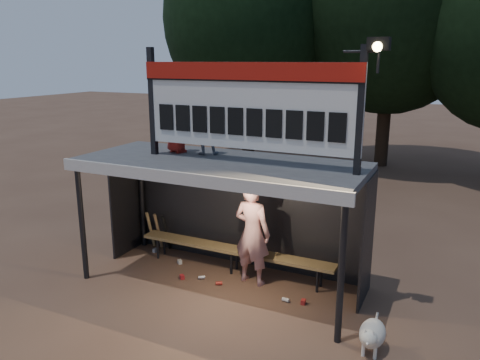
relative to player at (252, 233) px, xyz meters
name	(u,v)px	position (x,y,z in m)	size (l,w,h in m)	color
ground	(221,283)	(-0.50, -0.29, -0.97)	(80.00, 80.00, 0.00)	#4F3527
player	(252,233)	(0.00, 0.00, 0.00)	(0.71, 0.46, 1.94)	silver
child_a	(205,127)	(-0.99, 0.09, 1.84)	(0.48, 0.37, 0.99)	gray
child_b	(176,124)	(-1.57, 0.02, 1.88)	(0.52, 0.34, 1.06)	#A42019
dugout_shelter	(226,184)	(-0.50, -0.05, 0.88)	(5.10, 2.08, 2.32)	#414143
scoreboard_assembly	(249,103)	(0.06, -0.30, 2.36)	(4.10, 0.27, 1.99)	black
bench	(234,251)	(-0.50, 0.26, -0.53)	(4.00, 0.35, 0.48)	olive
tree_left	(249,18)	(-4.50, 9.71, 4.55)	(6.46, 6.46, 9.27)	black
dog	(372,334)	(2.39, -1.24, -0.69)	(0.36, 0.81, 0.49)	beige
bats	(158,231)	(-2.45, 0.53, -0.54)	(0.49, 0.33, 0.84)	#A3804C
litter	(214,277)	(-0.70, -0.20, -0.93)	(3.64, 0.94, 0.08)	#AA1D1F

